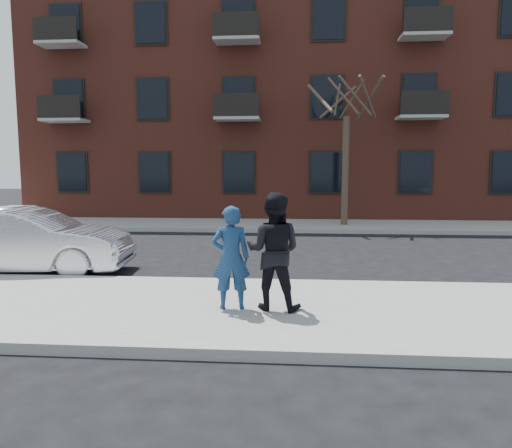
# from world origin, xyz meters

# --- Properties ---
(ground) EXTENTS (100.00, 100.00, 0.00)m
(ground) POSITION_xyz_m (0.00, 0.00, 0.00)
(ground) COLOR black
(ground) RESTS_ON ground
(near_sidewalk) EXTENTS (50.00, 3.50, 0.15)m
(near_sidewalk) POSITION_xyz_m (0.00, -0.25, 0.07)
(near_sidewalk) COLOR gray
(near_sidewalk) RESTS_ON ground
(near_curb) EXTENTS (50.00, 0.10, 0.15)m
(near_curb) POSITION_xyz_m (0.00, 1.55, 0.07)
(near_curb) COLOR #999691
(near_curb) RESTS_ON ground
(far_sidewalk) EXTENTS (50.00, 3.50, 0.15)m
(far_sidewalk) POSITION_xyz_m (0.00, 11.25, 0.07)
(far_sidewalk) COLOR gray
(far_sidewalk) RESTS_ON ground
(far_curb) EXTENTS (50.00, 0.10, 0.15)m
(far_curb) POSITION_xyz_m (0.00, 9.45, 0.07)
(far_curb) COLOR #999691
(far_curb) RESTS_ON ground
(apartment_building) EXTENTS (24.30, 10.30, 12.30)m
(apartment_building) POSITION_xyz_m (2.00, 18.00, 6.16)
(apartment_building) COLOR maroon
(apartment_building) RESTS_ON ground
(street_tree) EXTENTS (3.60, 3.60, 6.80)m
(street_tree) POSITION_xyz_m (4.50, 11.00, 5.52)
(street_tree) COLOR #3B2C22
(street_tree) RESTS_ON far_sidewalk
(silver_sedan) EXTENTS (4.56, 1.96, 1.46)m
(silver_sedan) POSITION_xyz_m (-3.36, 2.30, 0.73)
(silver_sedan) COLOR silver
(silver_sedan) RESTS_ON ground
(man_hoodie) EXTENTS (0.63, 0.51, 1.58)m
(man_hoodie) POSITION_xyz_m (1.50, -0.36, 0.94)
(man_hoodie) COLOR #224D83
(man_hoodie) RESTS_ON near_sidewalk
(man_peacoat) EXTENTS (0.97, 0.81, 1.78)m
(man_peacoat) POSITION_xyz_m (2.14, -0.32, 1.04)
(man_peacoat) COLOR black
(man_peacoat) RESTS_ON near_sidewalk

